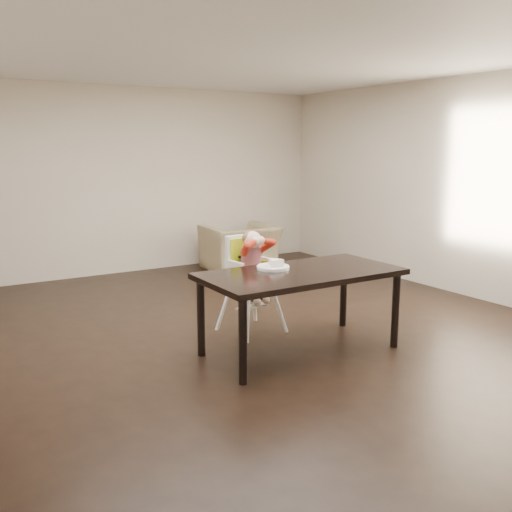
{
  "coord_description": "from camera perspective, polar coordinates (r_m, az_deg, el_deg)",
  "views": [
    {
      "loc": [
        -2.89,
        -4.61,
        1.85
      ],
      "look_at": [
        -0.18,
        -0.19,
        0.85
      ],
      "focal_mm": 40.0,
      "sensor_mm": 36.0,
      "label": 1
    }
  ],
  "objects": [
    {
      "name": "armchair",
      "position": [
        8.66,
        -1.63,
        1.62
      ],
      "size": [
        1.05,
        0.7,
        0.9
      ],
      "primitive_type": "imported",
      "rotation": [
        0.0,
        0.0,
        3.11
      ],
      "color": "#9A8962",
      "rests_on": "ground"
    },
    {
      "name": "plate",
      "position": [
        5.19,
        1.79,
        -0.96
      ],
      "size": [
        0.38,
        0.38,
        0.09
      ],
      "rotation": [
        0.0,
        0.0,
        -0.32
      ],
      "color": "white",
      "rests_on": "dining_table"
    },
    {
      "name": "high_chair",
      "position": [
        5.67,
        -0.62,
        -0.48
      ],
      "size": [
        0.48,
        0.48,
        1.03
      ],
      "rotation": [
        0.0,
        0.0,
        0.12
      ],
      "color": "white",
      "rests_on": "ground"
    },
    {
      "name": "ground",
      "position": [
        5.75,
        0.53,
        -7.83
      ],
      "size": [
        7.0,
        7.0,
        0.0
      ],
      "primitive_type": "plane",
      "color": "black",
      "rests_on": "ground"
    },
    {
      "name": "room_walls",
      "position": [
        5.44,
        0.56,
        11.01
      ],
      "size": [
        6.02,
        7.02,
        2.71
      ],
      "color": "#C1B5A0",
      "rests_on": "ground"
    },
    {
      "name": "dining_table",
      "position": [
        5.13,
        4.51,
        -2.37
      ],
      "size": [
        1.8,
        0.9,
        0.75
      ],
      "color": "black",
      "rests_on": "ground"
    }
  ]
}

